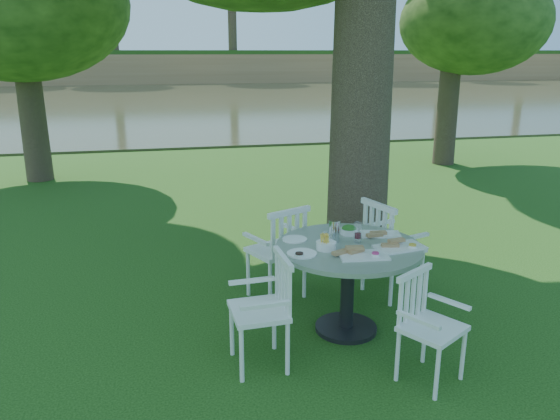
{
  "coord_description": "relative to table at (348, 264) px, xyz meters",
  "views": [
    {
      "loc": [
        -1.18,
        -5.14,
        2.45
      ],
      "look_at": [
        0.0,
        0.2,
        0.85
      ],
      "focal_mm": 35.0,
      "sensor_mm": 36.0,
      "label": 1
    }
  ],
  "objects": [
    {
      "name": "ground",
      "position": [
        -0.37,
        0.9,
        -0.64
      ],
      "size": [
        140.0,
        140.0,
        0.0
      ],
      "primitive_type": "plane",
      "color": "#11370B",
      "rests_on": "ground"
    },
    {
      "name": "chair_sw",
      "position": [
        -0.79,
        -0.39,
        -0.1
      ],
      "size": [
        0.46,
        0.49,
        0.92
      ],
      "rotation": [
        0.0,
        0.0,
        -1.52
      ],
      "color": "white",
      "rests_on": "ground"
    },
    {
      "name": "chair_nw",
      "position": [
        -0.43,
        0.75,
        -0.06
      ],
      "size": [
        0.64,
        0.63,
        0.98
      ],
      "rotation": [
        0.0,
        0.0,
        -2.72
      ],
      "color": "white",
      "rests_on": "ground"
    },
    {
      "name": "river",
      "position": [
        -0.37,
        23.9,
        -0.64
      ],
      "size": [
        100.0,
        28.0,
        0.12
      ],
      "primitive_type": "cube",
      "color": "#343620",
      "rests_on": "ground"
    },
    {
      "name": "tableware",
      "position": [
        -0.0,
        0.01,
        0.21
      ],
      "size": [
        1.22,
        0.79,
        0.2
      ],
      "color": "white",
      "rests_on": "table"
    },
    {
      "name": "chair_ne",
      "position": [
        0.62,
        0.61,
        -0.05
      ],
      "size": [
        0.61,
        0.63,
        1.01
      ],
      "rotation": [
        0.0,
        0.0,
        -4.41
      ],
      "color": "white",
      "rests_on": "ground"
    },
    {
      "name": "chair_se",
      "position": [
        0.32,
        -0.82,
        -0.14
      ],
      "size": [
        0.58,
        0.57,
        0.85
      ],
      "rotation": [
        0.0,
        0.0,
        0.55
      ],
      "color": "white",
      "rests_on": "ground"
    },
    {
      "name": "table",
      "position": [
        0.0,
        0.0,
        0.0
      ],
      "size": [
        1.28,
        1.28,
        0.82
      ],
      "color": "black",
      "rests_on": "ground"
    }
  ]
}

